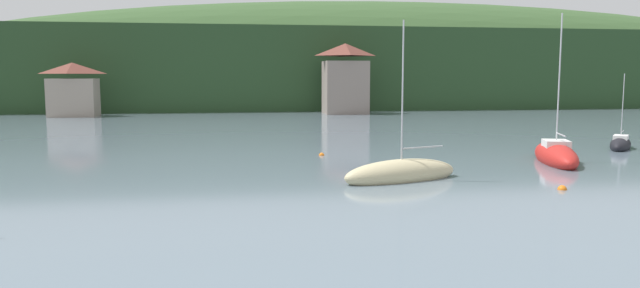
{
  "coord_description": "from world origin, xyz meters",
  "views": [
    {
      "loc": [
        -4.5,
        16.32,
        5.66
      ],
      "look_at": [
        0.0,
        45.17,
        2.27
      ],
      "focal_mm": 33.03,
      "sensor_mm": 36.0,
      "label": 1
    }
  ],
  "objects_px": {
    "sailboat_far_5": "(620,144)",
    "sailboat_mid_9": "(556,155)",
    "shore_building_westcentral": "(73,90)",
    "mooring_buoy_mid": "(322,155)",
    "shore_building_central": "(345,80)",
    "mooring_buoy_far": "(562,190)",
    "sailboat_mid_1": "(401,174)"
  },
  "relations": [
    {
      "from": "sailboat_mid_1",
      "to": "mooring_buoy_mid",
      "type": "distance_m",
      "value": 11.03
    },
    {
      "from": "shore_building_central",
      "to": "mooring_buoy_far",
      "type": "height_order",
      "value": "shore_building_central"
    },
    {
      "from": "mooring_buoy_mid",
      "to": "sailboat_mid_1",
      "type": "bearing_deg",
      "value": -75.83
    },
    {
      "from": "sailboat_mid_9",
      "to": "mooring_buoy_far",
      "type": "distance_m",
      "value": 10.07
    },
    {
      "from": "sailboat_mid_1",
      "to": "mooring_buoy_far",
      "type": "bearing_deg",
      "value": 133.75
    },
    {
      "from": "mooring_buoy_mid",
      "to": "sailboat_far_5",
      "type": "bearing_deg",
      "value": 0.48
    },
    {
      "from": "sailboat_far_5",
      "to": "sailboat_mid_9",
      "type": "distance_m",
      "value": 10.68
    },
    {
      "from": "mooring_buoy_far",
      "to": "shore_building_central",
      "type": "bearing_deg",
      "value": 89.04
    },
    {
      "from": "sailboat_mid_9",
      "to": "mooring_buoy_far",
      "type": "relative_size",
      "value": 22.37
    },
    {
      "from": "sailboat_mid_1",
      "to": "shore_building_westcentral",
      "type": "bearing_deg",
      "value": -79.87
    },
    {
      "from": "shore_building_westcentral",
      "to": "mooring_buoy_far",
      "type": "height_order",
      "value": "shore_building_westcentral"
    },
    {
      "from": "shore_building_central",
      "to": "sailboat_far_5",
      "type": "height_order",
      "value": "shore_building_central"
    },
    {
      "from": "mooring_buoy_mid",
      "to": "mooring_buoy_far",
      "type": "xyz_separation_m",
      "value": [
        9.9,
        -14.49,
        0.0
      ]
    },
    {
      "from": "mooring_buoy_mid",
      "to": "mooring_buoy_far",
      "type": "height_order",
      "value": "mooring_buoy_far"
    },
    {
      "from": "sailboat_mid_9",
      "to": "shore_building_westcentral",
      "type": "bearing_deg",
      "value": 57.78
    },
    {
      "from": "sailboat_mid_1",
      "to": "mooring_buoy_mid",
      "type": "relative_size",
      "value": 22.83
    },
    {
      "from": "shore_building_central",
      "to": "mooring_buoy_mid",
      "type": "distance_m",
      "value": 47.57
    },
    {
      "from": "sailboat_far_5",
      "to": "mooring_buoy_mid",
      "type": "relative_size",
      "value": 15.64
    },
    {
      "from": "shore_building_westcentral",
      "to": "mooring_buoy_far",
      "type": "distance_m",
      "value": 71.11
    },
    {
      "from": "sailboat_mid_9",
      "to": "mooring_buoy_mid",
      "type": "xyz_separation_m",
      "value": [
        -14.75,
        5.66,
        -0.45
      ]
    },
    {
      "from": "sailboat_mid_9",
      "to": "sailboat_mid_1",
      "type": "bearing_deg",
      "value": 130.62
    },
    {
      "from": "mooring_buoy_mid",
      "to": "mooring_buoy_far",
      "type": "distance_m",
      "value": 17.55
    },
    {
      "from": "sailboat_mid_1",
      "to": "mooring_buoy_far",
      "type": "height_order",
      "value": "sailboat_mid_1"
    },
    {
      "from": "shore_building_westcentral",
      "to": "mooring_buoy_mid",
      "type": "distance_m",
      "value": 53.62
    },
    {
      "from": "shore_building_central",
      "to": "sailboat_mid_9",
      "type": "distance_m",
      "value": 52.03
    },
    {
      "from": "sailboat_far_5",
      "to": "sailboat_mid_9",
      "type": "xyz_separation_m",
      "value": [
        -8.93,
        -5.86,
        0.11
      ]
    },
    {
      "from": "mooring_buoy_far",
      "to": "mooring_buoy_mid",
      "type": "bearing_deg",
      "value": 124.35
    },
    {
      "from": "shore_building_central",
      "to": "mooring_buoy_far",
      "type": "bearing_deg",
      "value": -90.96
    },
    {
      "from": "shore_building_westcentral",
      "to": "shore_building_central",
      "type": "xyz_separation_m",
      "value": [
        38.86,
        0.41,
        1.44
      ]
    },
    {
      "from": "shore_building_westcentral",
      "to": "sailboat_mid_9",
      "type": "height_order",
      "value": "sailboat_mid_9"
    },
    {
      "from": "shore_building_central",
      "to": "sailboat_mid_1",
      "type": "xyz_separation_m",
      "value": [
        -8.21,
        -56.71,
        -4.72
      ]
    },
    {
      "from": "shore_building_westcentral",
      "to": "sailboat_mid_9",
      "type": "relative_size",
      "value": 0.74
    }
  ]
}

